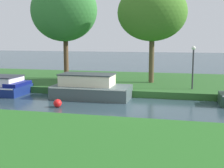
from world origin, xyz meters
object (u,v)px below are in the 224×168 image
object	(u,v)px
slate_barge	(90,88)
channel_buoy	(58,103)
willow_tree_centre	(152,13)
lamp_post	(193,62)
willow_tree_left	(63,11)
mooring_post_near	(64,81)

from	to	relation	value
slate_barge	channel_buoy	world-z (taller)	slate_barge
willow_tree_centre	channel_buoy	size ratio (longest dim) A/B	15.99
willow_tree_centre	channel_buoy	bearing A→B (deg)	-119.73
lamp_post	willow_tree_left	bearing A→B (deg)	164.53
lamp_post	channel_buoy	xyz separation A→B (m)	(-6.77, -4.99, -1.87)
willow_tree_left	mooring_post_near	xyz separation A→B (m)	(1.50, -3.81, -4.76)
willow_tree_centre	channel_buoy	world-z (taller)	willow_tree_centre
lamp_post	mooring_post_near	xyz separation A→B (m)	(-7.98, -1.19, -1.30)
willow_tree_left	mooring_post_near	distance (m)	6.28
lamp_post	mooring_post_near	distance (m)	8.17
mooring_post_near	channel_buoy	bearing A→B (deg)	-72.44
channel_buoy	willow_tree_centre	bearing A→B (deg)	60.27
willow_tree_centre	mooring_post_near	world-z (taller)	willow_tree_centre
mooring_post_near	slate_barge	bearing A→B (deg)	-28.55
slate_barge	lamp_post	distance (m)	6.47
willow_tree_left	channel_buoy	size ratio (longest dim) A/B	17.63
slate_barge	willow_tree_centre	size ratio (longest dim) A/B	0.67
mooring_post_near	lamp_post	bearing A→B (deg)	8.45
slate_barge	mooring_post_near	world-z (taller)	slate_barge
willow_tree_left	lamp_post	bearing A→B (deg)	-15.47
willow_tree_left	channel_buoy	bearing A→B (deg)	-70.44
channel_buoy	lamp_post	bearing A→B (deg)	36.37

